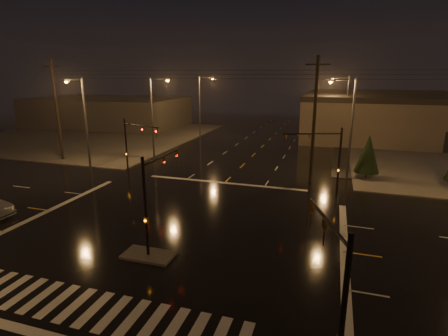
{
  "coord_description": "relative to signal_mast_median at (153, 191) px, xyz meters",
  "views": [
    {
      "loc": [
        9.76,
        -20.25,
        10.35
      ],
      "look_at": [
        1.6,
        5.74,
        3.0
      ],
      "focal_mm": 28.0,
      "sensor_mm": 36.0,
      "label": 1
    }
  ],
  "objects": [
    {
      "name": "streetlight_5",
      "position": [
        -16.0,
        14.26,
        2.05
      ],
      "size": [
        0.32,
        2.77,
        10.0
      ],
      "color": "#38383A",
      "rests_on": "ground"
    },
    {
      "name": "streetlight_4",
      "position": [
        11.18,
        39.07,
        2.05
      ],
      "size": [
        2.77,
        0.32,
        10.0
      ],
      "color": "#38383A",
      "rests_on": "ground"
    },
    {
      "name": "streetlight_2",
      "position": [
        -11.18,
        37.07,
        2.05
      ],
      "size": [
        2.77,
        0.32,
        10.0
      ],
      "color": "#38383A",
      "rests_on": "ground"
    },
    {
      "name": "stop_bar_far",
      "position": [
        -0.0,
        14.07,
        -3.75
      ],
      "size": [
        16.0,
        0.5,
        0.01
      ],
      "primitive_type": "cube",
      "color": "beige",
      "rests_on": "ground"
    },
    {
      "name": "streetlight_1",
      "position": [
        -11.18,
        21.07,
        2.05
      ],
      "size": [
        2.77,
        0.32,
        10.0
      ],
      "color": "#38383A",
      "rests_on": "ground"
    },
    {
      "name": "signal_mast_nw",
      "position": [
        -9.5,
        13.21,
        0.04
      ],
      "size": [
        4.84,
        1.86,
        6.0
      ],
      "color": "black",
      "rests_on": "ground"
    },
    {
      "name": "signal_mast_se",
      "position": [
        10.23,
        -6.68,
        -0.04
      ],
      "size": [
        1.55,
        3.87,
        6.0
      ],
      "color": "black",
      "rests_on": "ground"
    },
    {
      "name": "utility_pole_0",
      "position": [
        -22.0,
        17.07,
        2.38
      ],
      "size": [
        2.2,
        0.32,
        12.0
      ],
      "color": "black",
      "rests_on": "ground"
    },
    {
      "name": "conifer_0",
      "position": [
        13.33,
        19.8,
        -1.14
      ],
      "size": [
        2.45,
        2.45,
        4.53
      ],
      "color": "black",
      "rests_on": "ground"
    },
    {
      "name": "ground",
      "position": [
        -0.0,
        3.07,
        -3.75
      ],
      "size": [
        140.0,
        140.0,
        0.0
      ],
      "primitive_type": "plane",
      "color": "black",
      "rests_on": "ground"
    },
    {
      "name": "utility_pole_1",
      "position": [
        8.0,
        17.07,
        2.38
      ],
      "size": [
        2.2,
        0.32,
        12.0
      ],
      "color": "black",
      "rests_on": "ground"
    },
    {
      "name": "commercial_block",
      "position": [
        -35.0,
        45.07,
        -0.95
      ],
      "size": [
        30.0,
        18.0,
        5.6
      ],
      "primitive_type": "cube",
      "color": "#46413D",
      "rests_on": "ground"
    },
    {
      "name": "signal_mast_ne",
      "position": [
        9.5,
        13.21,
        0.04
      ],
      "size": [
        4.84,
        1.86,
        6.0
      ],
      "color": "black",
      "rests_on": "ground"
    },
    {
      "name": "signal_mast_median",
      "position": [
        0.0,
        0.0,
        0.0
      ],
      "size": [
        0.25,
        4.59,
        6.0
      ],
      "color": "black",
      "rests_on": "ground"
    },
    {
      "name": "median_island",
      "position": [
        -0.0,
        -0.93,
        -3.68
      ],
      "size": [
        3.0,
        1.6,
        0.15
      ],
      "primitive_type": "cube",
      "color": "#46433E",
      "rests_on": "ground"
    },
    {
      "name": "sidewalk_nw",
      "position": [
        -30.0,
        33.07,
        -3.69
      ],
      "size": [
        36.0,
        36.0,
        0.12
      ],
      "primitive_type": "cube",
      "color": "#46433E",
      "rests_on": "ground"
    },
    {
      "name": "crosswalk",
      "position": [
        -0.0,
        -5.93,
        -3.75
      ],
      "size": [
        15.0,
        2.6,
        0.01
      ],
      "primitive_type": "cube",
      "color": "beige",
      "rests_on": "ground"
    },
    {
      "name": "streetlight_3",
      "position": [
        11.18,
        19.07,
        2.05
      ],
      "size": [
        2.77,
        0.32,
        10.0
      ],
      "color": "#38383A",
      "rests_on": "ground"
    }
  ]
}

